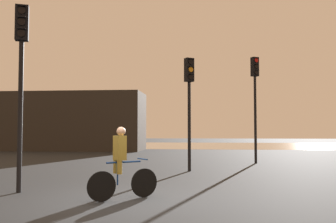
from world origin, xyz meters
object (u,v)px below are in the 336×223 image
(traffic_light_near_left, at_px, (21,62))
(cyclist, at_px, (121,163))
(traffic_light_center, at_px, (189,92))
(traffic_light_far_right, at_px, (255,90))
(distant_building, at_px, (54,122))

(traffic_light_near_left, relative_size, cyclist, 2.90)
(cyclist, bearing_deg, traffic_light_near_left, -142.45)
(traffic_light_center, distance_m, cyclist, 6.41)
(traffic_light_far_right, relative_size, traffic_light_center, 1.16)
(traffic_light_far_right, distance_m, traffic_light_center, 4.70)
(distant_building, distance_m, traffic_light_center, 17.55)
(traffic_light_near_left, bearing_deg, traffic_light_center, -149.33)
(traffic_light_near_left, bearing_deg, traffic_light_far_right, -149.87)
(distant_building, height_order, traffic_light_far_right, traffic_light_far_right)
(traffic_light_near_left, xyz_separation_m, cyclist, (2.73, -0.70, -2.44))
(traffic_light_center, xyz_separation_m, cyclist, (-1.31, -5.89, -2.16))
(cyclist, bearing_deg, traffic_light_center, 129.42)
(distant_building, height_order, traffic_light_near_left, traffic_light_near_left)
(distant_building, bearing_deg, traffic_light_near_left, -70.00)
(traffic_light_near_left, bearing_deg, distant_building, -91.44)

